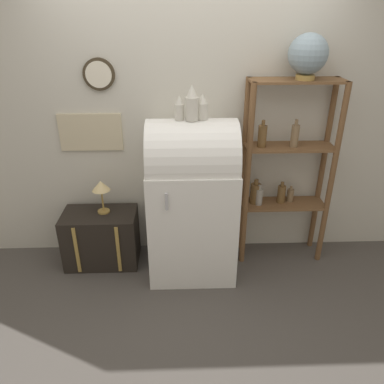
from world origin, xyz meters
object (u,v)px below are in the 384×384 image
(vase_left, at_px, (179,108))
(vase_right, at_px, (203,108))
(globe, at_px, (308,54))
(desk_lamp, at_px, (101,188))
(vase_center, at_px, (192,104))
(refrigerator, at_px, (192,197))
(suitcase_trunk, at_px, (102,238))

(vase_left, bearing_deg, vase_right, 1.25)
(globe, bearing_deg, desk_lamp, -179.42)
(vase_center, distance_m, desk_lamp, 1.13)
(vase_right, bearing_deg, globe, 10.08)
(refrigerator, height_order, suitcase_trunk, refrigerator)
(vase_left, bearing_deg, desk_lamp, 169.34)
(vase_center, xyz_separation_m, vase_right, (0.08, 0.02, -0.04))
(globe, height_order, desk_lamp, globe)
(refrigerator, bearing_deg, vase_center, -88.35)
(suitcase_trunk, bearing_deg, vase_left, -7.75)
(globe, xyz_separation_m, vase_left, (-1.01, -0.15, -0.38))
(globe, bearing_deg, suitcase_trunk, -178.42)
(globe, bearing_deg, refrigerator, -170.57)
(suitcase_trunk, distance_m, vase_center, 1.54)
(desk_lamp, bearing_deg, vase_center, -10.55)
(globe, relative_size, vase_right, 1.76)
(vase_left, bearing_deg, suitcase_trunk, 172.25)
(vase_center, bearing_deg, vase_left, 170.19)
(suitcase_trunk, height_order, vase_center, vase_center)
(vase_left, relative_size, vase_center, 0.69)
(vase_center, height_order, desk_lamp, vase_center)
(vase_right, distance_m, desk_lamp, 1.16)
(refrigerator, relative_size, vase_left, 7.43)
(suitcase_trunk, xyz_separation_m, globe, (1.76, 0.05, 1.62))
(suitcase_trunk, bearing_deg, vase_center, -7.99)
(globe, distance_m, desk_lamp, 2.04)
(suitcase_trunk, xyz_separation_m, vase_center, (0.85, -0.12, 1.28))
(refrigerator, distance_m, suitcase_trunk, 0.98)
(vase_left, distance_m, vase_right, 0.18)
(refrigerator, bearing_deg, vase_right, 2.97)
(suitcase_trunk, xyz_separation_m, vase_right, (0.93, -0.10, 1.25))
(refrigerator, distance_m, vase_left, 0.78)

